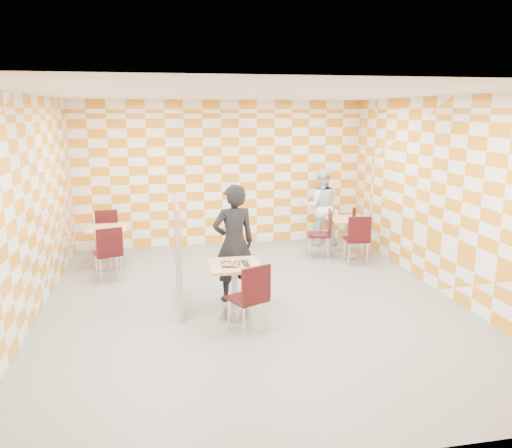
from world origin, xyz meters
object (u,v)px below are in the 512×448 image
(chair_empty_near, at_px, (109,249))
(second_table, at_px, (346,231))
(man_dark, at_px, (234,243))
(chair_second_side, at_px, (324,230))
(empty_table, at_px, (108,241))
(sport_bottle, at_px, (336,213))
(man_white, at_px, (321,206))
(main_table, at_px, (235,281))
(chair_main_front, at_px, (251,294))
(soda_bottle, at_px, (354,213))
(chair_empty_far, at_px, (107,231))
(chair_second_front, at_px, (358,236))
(partition, at_px, (178,253))

(chair_empty_near, bearing_deg, second_table, 8.53)
(man_dark, bearing_deg, chair_second_side, -146.61)
(empty_table, distance_m, sport_bottle, 4.31)
(empty_table, relative_size, man_white, 0.46)
(main_table, bearing_deg, empty_table, 126.48)
(chair_main_front, distance_m, sport_bottle, 3.96)
(soda_bottle, bearing_deg, sport_bottle, 159.50)
(second_table, bearing_deg, chair_main_front, -128.12)
(second_table, bearing_deg, sport_bottle, 145.47)
(man_white, xyz_separation_m, soda_bottle, (0.36, -0.97, 0.04))
(chair_empty_far, bearing_deg, man_white, 3.41)
(main_table, xyz_separation_m, chair_empty_far, (-1.98, 3.21, 0.04))
(chair_empty_far, height_order, sport_bottle, sport_bottle)
(chair_second_side, relative_size, sport_bottle, 4.62)
(chair_main_front, relative_size, man_dark, 0.53)
(chair_empty_near, bearing_deg, man_dark, -32.63)
(man_dark, bearing_deg, soda_bottle, -153.82)
(chair_main_front, relative_size, sport_bottle, 4.62)
(chair_second_front, distance_m, chair_empty_far, 4.71)
(second_table, bearing_deg, main_table, -135.72)
(soda_bottle, bearing_deg, man_dark, -144.36)
(empty_table, height_order, chair_empty_far, chair_empty_far)
(chair_empty_far, bearing_deg, man_dark, -51.54)
(second_table, distance_m, chair_second_side, 0.46)
(second_table, xyz_separation_m, chair_empty_far, (-4.54, 0.71, 0.04))
(main_table, distance_m, chair_second_front, 3.20)
(chair_second_front, bearing_deg, man_white, 97.72)
(chair_empty_near, bearing_deg, man_white, 21.29)
(empty_table, bearing_deg, chair_main_front, -57.64)
(chair_second_side, bearing_deg, soda_bottle, 0.62)
(main_table, height_order, man_dark, man_dark)
(man_white, bearing_deg, partition, 51.12)
(sport_bottle, bearing_deg, chair_main_front, -125.00)
(main_table, relative_size, partition, 0.48)
(chair_main_front, bearing_deg, partition, 126.53)
(chair_main_front, xyz_separation_m, soda_bottle, (2.59, 3.12, 0.31))
(chair_main_front, height_order, chair_second_side, same)
(soda_bottle, bearing_deg, chair_empty_far, 171.38)
(empty_table, height_order, soda_bottle, soda_bottle)
(chair_main_front, distance_m, chair_empty_far, 4.36)
(main_table, bearing_deg, chair_second_front, 36.96)
(chair_second_front, xyz_separation_m, chair_second_side, (-0.45, 0.57, 0.00))
(main_table, height_order, chair_second_side, chair_second_side)
(chair_empty_near, bearing_deg, chair_empty_far, 96.26)
(chair_empty_near, relative_size, sport_bottle, 4.62)
(empty_table, distance_m, chair_main_front, 3.79)
(chair_empty_near, distance_m, soda_bottle, 4.59)
(main_table, height_order, chair_empty_near, chair_empty_near)
(empty_table, distance_m, chair_empty_near, 0.75)
(chair_second_side, relative_size, soda_bottle, 4.02)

